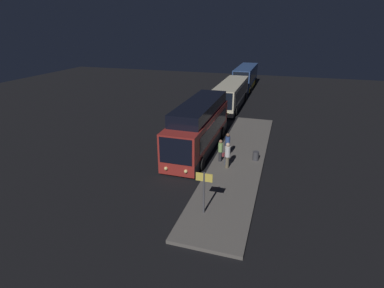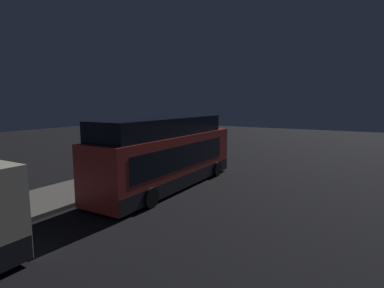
% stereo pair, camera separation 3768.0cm
% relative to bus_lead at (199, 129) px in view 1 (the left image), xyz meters
% --- Properties ---
extents(ground, '(80.00, 80.00, 0.00)m').
position_rel_bus_lead_xyz_m(ground, '(1.16, 0.11, -1.67)').
color(ground, black).
extents(platform, '(20.00, 3.48, 0.19)m').
position_rel_bus_lead_xyz_m(platform, '(1.16, 3.45, -1.58)').
color(platform, '#605B56').
rests_on(platform, ground).
extents(bus_lead, '(10.34, 2.75, 3.76)m').
position_rel_bus_lead_xyz_m(bus_lead, '(0.00, 0.00, 0.00)').
color(bus_lead, maroon).
rests_on(bus_lead, ground).
extents(bus_second, '(10.83, 2.80, 2.87)m').
position_rel_bus_lead_xyz_m(bus_second, '(-13.75, -0.00, -0.24)').
color(bus_second, beige).
rests_on(bus_second, ground).
extents(bus_third, '(10.33, 2.75, 3.21)m').
position_rel_bus_lead_xyz_m(bus_third, '(-25.69, 0.00, -0.07)').
color(bus_third, '#33518C').
rests_on(bus_third, ground).
extents(passenger_boarding, '(0.53, 0.63, 1.82)m').
position_rel_bus_lead_xyz_m(passenger_boarding, '(3.07, 2.88, -0.49)').
color(passenger_boarding, '#6B604C').
rests_on(passenger_boarding, platform).
extents(passenger_waiting, '(0.60, 0.50, 1.80)m').
position_rel_bus_lead_xyz_m(passenger_waiting, '(1.21, 2.52, -0.50)').
color(passenger_waiting, '#6B604C').
rests_on(passenger_waiting, platform).
extents(passenger_with_bags, '(0.43, 0.43, 1.61)m').
position_rel_bus_lead_xyz_m(passenger_with_bags, '(2.19, 2.22, -0.60)').
color(passenger_with_bags, '#2D2D33').
rests_on(passenger_with_bags, platform).
extents(suitcase, '(0.43, 0.20, 0.85)m').
position_rel_bus_lead_xyz_m(suitcase, '(2.50, 2.76, -1.18)').
color(suitcase, '#334C7F').
rests_on(suitcase, platform).
extents(sign_post, '(0.10, 0.85, 2.33)m').
position_rel_bus_lead_xyz_m(sign_post, '(8.58, 2.77, 0.03)').
color(sign_post, '#4C4C51').
rests_on(sign_post, platform).
extents(trash_bin, '(0.44, 0.44, 0.65)m').
position_rel_bus_lead_xyz_m(trash_bin, '(1.26, 4.60, -1.16)').
color(trash_bin, '#3F3F44').
rests_on(trash_bin, platform).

